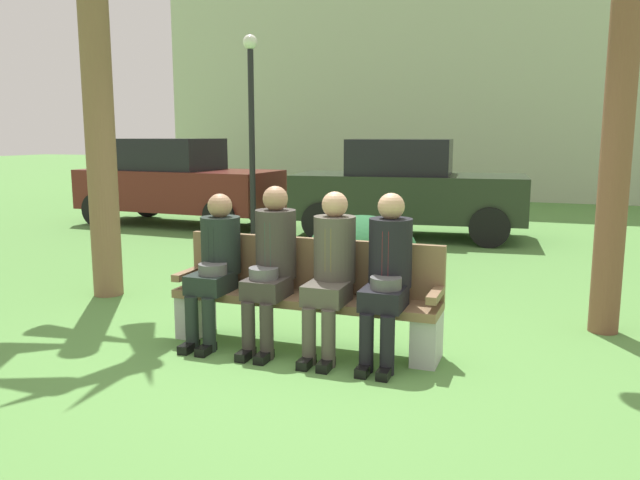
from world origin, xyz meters
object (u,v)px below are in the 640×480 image
(seated_man_leftmost, at_px, (216,260))
(seated_man_centerleft, at_px, (272,259))
(seated_man_rightmost, at_px, (387,270))
(shrub_near_bench, at_px, (363,249))
(parked_car_near, at_px, (178,182))
(street_lamp, at_px, (251,115))
(park_bench, at_px, (306,295))
(seated_man_centerright, at_px, (331,265))
(building_backdrop, at_px, (439,49))
(parked_car_far, at_px, (407,189))

(seated_man_leftmost, distance_m, seated_man_centerleft, 0.52)
(seated_man_rightmost, height_order, shrub_near_bench, seated_man_rightmost)
(seated_man_centerleft, xyz_separation_m, seated_man_rightmost, (0.98, -0.00, -0.01))
(parked_car_near, xyz_separation_m, street_lamp, (2.06, -0.92, 1.25))
(park_bench, xyz_separation_m, seated_man_centerright, (0.26, -0.13, 0.30))
(seated_man_leftmost, xyz_separation_m, seated_man_centerleft, (0.52, 0.01, 0.04))
(seated_man_centerleft, xyz_separation_m, shrub_near_bench, (0.07, 2.49, -0.34))
(seated_man_centerright, relative_size, building_backdrop, 0.08)
(seated_man_centerleft, distance_m, seated_man_centerright, 0.52)
(seated_man_rightmost, bearing_deg, seated_man_leftmost, -179.79)
(parked_car_near, bearing_deg, building_backdrop, 73.36)
(seated_man_centerright, xyz_separation_m, parked_car_far, (-0.71, 6.10, 0.10))
(park_bench, height_order, parked_car_near, parked_car_near)
(park_bench, distance_m, building_backdrop, 17.17)
(seated_man_centerleft, bearing_deg, park_bench, 26.97)
(park_bench, height_order, shrub_near_bench, park_bench)
(seated_man_centerright, height_order, street_lamp, street_lamp)
(shrub_near_bench, bearing_deg, seated_man_centerright, -79.67)
(seated_man_centerleft, distance_m, shrub_near_bench, 2.52)
(park_bench, relative_size, seated_man_leftmost, 1.79)
(park_bench, distance_m, seated_man_centerright, 0.42)
(shrub_near_bench, bearing_deg, seated_man_leftmost, -103.10)
(seated_man_rightmost, height_order, parked_car_near, parked_car_near)
(seated_man_rightmost, xyz_separation_m, building_backdrop, (-2.47, 16.73, 3.76))
(park_bench, xyz_separation_m, seated_man_rightmost, (0.72, -0.13, 0.30))
(seated_man_rightmost, bearing_deg, seated_man_centerright, 179.32)
(seated_man_leftmost, relative_size, seated_man_centerleft, 0.94)
(shrub_near_bench, distance_m, street_lamp, 4.10)
(seated_man_centerleft, bearing_deg, parked_car_near, 128.04)
(seated_man_leftmost, distance_m, seated_man_rightmost, 1.50)
(park_bench, distance_m, parked_car_far, 6.00)
(parked_car_far, distance_m, street_lamp, 2.93)
(seated_man_rightmost, relative_size, street_lamp, 0.39)
(park_bench, bearing_deg, parked_car_near, 130.14)
(seated_man_leftmost, distance_m, building_backdrop, 17.18)
(seated_man_centerright, distance_m, seated_man_rightmost, 0.46)
(park_bench, distance_m, seated_man_leftmost, 0.83)
(parked_car_near, bearing_deg, street_lamp, -24.02)
(seated_man_leftmost, height_order, shrub_near_bench, seated_man_leftmost)
(park_bench, distance_m, parked_car_near, 7.69)
(parked_car_far, bearing_deg, seated_man_centerright, -83.36)
(park_bench, height_order, seated_man_leftmost, seated_man_leftmost)
(park_bench, bearing_deg, seated_man_centerleft, -153.03)
(seated_man_centerleft, relative_size, parked_car_near, 0.34)
(parked_car_near, bearing_deg, parked_car_far, 1.26)
(parked_car_far, bearing_deg, seated_man_rightmost, -79.14)
(park_bench, bearing_deg, seated_man_leftmost, -169.85)
(seated_man_centerleft, height_order, street_lamp, street_lamp)
(parked_car_near, bearing_deg, seated_man_leftmost, -55.18)
(seated_man_centerright, bearing_deg, parked_car_far, 96.64)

